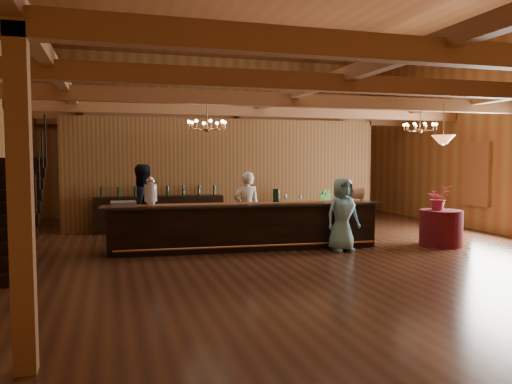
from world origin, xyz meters
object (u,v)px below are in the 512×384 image
object	(u,v)px
chandelier_right	(420,127)
staff_second	(141,207)
chandelier_left	(207,125)
guest	(343,214)
tasting_bar	(245,226)
beverage_dispenser	(151,192)
bartender	(247,208)
round_table	(441,228)
backbar_shelf	(160,214)
raffle_drum	(357,194)
pendant_lamp	(443,140)
floor_plant	(321,209)

from	to	relation	value
chandelier_right	staff_second	size ratio (longest dim) A/B	0.43
chandelier_left	chandelier_right	xyz separation A→B (m)	(5.45, 0.47, 0.07)
chandelier_left	guest	xyz separation A→B (m)	(2.78, -0.72, -1.90)
tasting_bar	beverage_dispenser	bearing A→B (deg)	178.59
guest	beverage_dispenser	bearing A→B (deg)	160.15
bartender	round_table	bearing A→B (deg)	163.01
backbar_shelf	round_table	distance (m)	7.13
tasting_bar	raffle_drum	size ratio (longest dim) A/B	17.88
pendant_lamp	floor_plant	world-z (taller)	pendant_lamp
tasting_bar	pendant_lamp	size ratio (longest dim) A/B	6.75
chandelier_left	staff_second	size ratio (longest dim) A/B	0.43
floor_plant	guest	bearing A→B (deg)	-105.90
beverage_dispenser	chandelier_right	world-z (taller)	chandelier_right
backbar_shelf	chandelier_left	size ratio (longest dim) A/B	4.25
beverage_dispenser	raffle_drum	bearing A→B (deg)	-5.17
raffle_drum	pendant_lamp	xyz separation A→B (m)	(1.85, -0.54, 1.22)
chandelier_left	pendant_lamp	size ratio (longest dim) A/B	0.89
tasting_bar	chandelier_right	xyz separation A→B (m)	(4.62, 0.47, 2.25)
chandelier_right	guest	bearing A→B (deg)	-155.91
raffle_drum	round_table	size ratio (longest dim) A/B	0.36
chandelier_right	guest	xyz separation A→B (m)	(-2.67, -1.20, -1.97)
backbar_shelf	round_table	xyz separation A→B (m)	(5.91, -3.99, -0.07)
floor_plant	tasting_bar	bearing A→B (deg)	-138.79
backbar_shelf	chandelier_right	size ratio (longest dim) A/B	4.25
beverage_dispenser	chandelier_right	size ratio (longest dim) A/B	0.75
chandelier_right	guest	size ratio (longest dim) A/B	0.51
tasting_bar	guest	world-z (taller)	guest
staff_second	chandelier_right	bearing A→B (deg)	151.90
beverage_dispenser	pendant_lamp	xyz separation A→B (m)	(6.37, -0.95, 1.11)
chandelier_left	staff_second	bearing A→B (deg)	153.20
raffle_drum	chandelier_right	distance (m)	2.71
chandelier_right	bartender	world-z (taller)	chandelier_right
pendant_lamp	beverage_dispenser	bearing A→B (deg)	171.53
raffle_drum	tasting_bar	bearing A→B (deg)	174.99
round_table	staff_second	xyz separation A→B (m)	(-6.55, 1.44, 0.52)
guest	floor_plant	world-z (taller)	guest
beverage_dispenser	staff_second	size ratio (longest dim) A/B	0.32
round_table	floor_plant	xyz separation A→B (m)	(-1.51, 3.28, 0.16)
chandelier_left	floor_plant	bearing A→B (deg)	34.19
chandelier_left	bartender	xyz separation A→B (m)	(1.04, 0.68, -1.85)
chandelier_left	pendant_lamp	world-z (taller)	same
backbar_shelf	staff_second	size ratio (longest dim) A/B	1.83
backbar_shelf	pendant_lamp	xyz separation A→B (m)	(5.91, -3.99, 1.92)
guest	raffle_drum	bearing A→B (deg)	33.51
chandelier_left	raffle_drum	bearing A→B (deg)	-3.82
pendant_lamp	floor_plant	distance (m)	4.05
chandelier_left	bartender	size ratio (longest dim) A/B	0.48
backbar_shelf	guest	bearing A→B (deg)	-45.92
bartender	floor_plant	size ratio (longest dim) A/B	1.48
bartender	floor_plant	bearing A→B (deg)	-143.34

